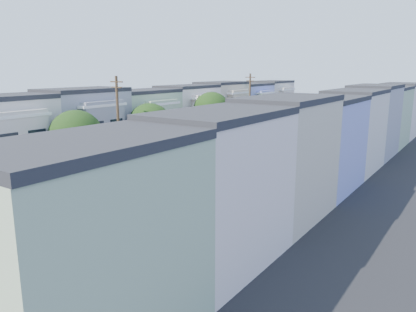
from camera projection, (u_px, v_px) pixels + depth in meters
ground at (155, 197)px, 34.87m from camera, size 160.00×160.00×0.00m
road_slab at (242, 164)px, 46.95m from camera, size 12.00×70.00×0.02m
curb_left at (200, 157)px, 50.29m from camera, size 0.30×70.00×0.15m
curb_right at (291, 171)px, 43.58m from camera, size 0.30×70.00×0.15m
sidewalk_left at (191, 156)px, 51.01m from camera, size 2.60×70.00×0.15m
sidewalk_right at (302, 172)px, 42.86m from camera, size 2.60×70.00×0.15m
centerline at (242, 164)px, 46.95m from camera, size 0.12×70.00×0.01m
townhouse_row_left at (168, 153)px, 53.13m from camera, size 5.00×70.00×8.50m
townhouse_row_right at (338, 178)px, 40.77m from camera, size 5.00×70.00×8.50m
tree_b at (76, 137)px, 34.92m from camera, size 4.70×4.70×7.39m
tree_c at (149, 126)px, 42.43m from camera, size 4.70×4.70×7.33m
tree_d at (211, 111)px, 51.56m from camera, size 4.70×4.70×7.98m
tree_e at (263, 109)px, 63.39m from camera, size 4.70×4.70×6.96m
tree_far_r at (341, 123)px, 53.77m from camera, size 3.10×3.10×5.34m
utility_pole_near at (119, 129)px, 38.89m from camera, size 1.60×0.26×10.00m
utility_pole_far at (250, 108)px, 59.83m from camera, size 1.60×0.26×10.00m
fedex_truck at (235, 161)px, 41.12m from camera, size 2.29×5.94×2.85m
lead_sedan at (269, 155)px, 48.15m from camera, size 2.22×4.77×1.50m
parked_left_b at (26, 206)px, 30.26m from camera, size 2.10×4.61×1.45m
parked_left_c at (112, 181)px, 37.10m from camera, size 2.19×4.99×1.48m
parked_left_d at (197, 157)px, 47.77m from camera, size 1.71×3.95×1.28m
parked_right_a at (139, 227)px, 26.34m from camera, size 2.29×4.80×1.40m
parked_right_b at (174, 212)px, 29.26m from camera, size 2.46×4.86×1.32m
parked_right_c at (286, 162)px, 45.05m from camera, size 1.64×4.17×1.37m
parked_right_d at (324, 144)px, 55.19m from camera, size 1.79×4.64×1.53m
motorcycle at (97, 254)px, 22.99m from camera, size 0.30×2.21×0.88m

